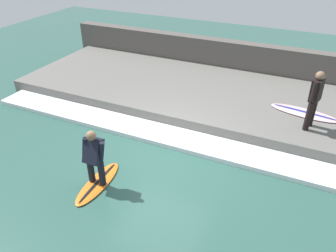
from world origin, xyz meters
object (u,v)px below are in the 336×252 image
surfer_riding (94,155)px  surfboard_waiting_near (304,113)px  surfboard_riding (98,183)px  surfer_waiting_near (315,97)px

surfer_riding → surfboard_waiting_near: (4.71, -4.01, -0.39)m
surfboard_riding → surfer_riding: bearing=0.0°
surfer_waiting_near → surfboard_waiting_near: (0.77, 0.15, -0.88)m
surfer_riding → surfer_waiting_near: (3.94, -4.15, 0.50)m
surfer_riding → surfboard_waiting_near: bearing=-40.4°
surfboard_riding → surfer_waiting_near: bearing=-46.5°
surfboard_riding → surfboard_waiting_near: 6.20m
surfer_riding → surfer_waiting_near: bearing=-46.5°
surfer_waiting_near → surfboard_waiting_near: 1.18m
surfer_riding → surfboard_waiting_near: size_ratio=0.69×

